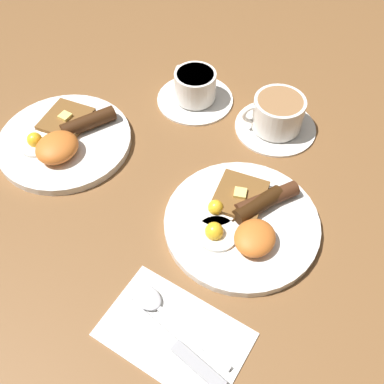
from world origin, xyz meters
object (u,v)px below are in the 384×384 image
object	(u,v)px
teacup_near	(277,116)
breakfast_plate_far	(64,139)
breakfast_plate_near	(243,220)
spoon	(155,305)
knife	(175,345)
teacup_far	(195,89)

from	to	relation	value
teacup_near	breakfast_plate_far	bearing A→B (deg)	130.07
breakfast_plate_near	spoon	size ratio (longest dim) A/B	1.40
breakfast_plate_near	spoon	distance (m)	0.20
knife	teacup_far	bearing A→B (deg)	-52.23
teacup_far	knife	distance (m)	0.51
teacup_far	spoon	xyz separation A→B (m)	(-0.41, -0.20, -0.02)
spoon	breakfast_plate_far	bearing A→B (deg)	-19.20
teacup_near	knife	xyz separation A→B (m)	(-0.45, -0.08, -0.02)
knife	spoon	size ratio (longest dim) A/B	1.05
breakfast_plate_near	teacup_far	bearing A→B (deg)	47.73
spoon	breakfast_plate_near	bearing A→B (deg)	-92.63
teacup_near	knife	world-z (taller)	teacup_near
breakfast_plate_far	teacup_far	size ratio (longest dim) A/B	1.60
teacup_near	knife	bearing A→B (deg)	-169.58
breakfast_plate_near	spoon	bearing A→B (deg)	170.16
breakfast_plate_far	knife	xyz separation A→B (m)	(-0.20, -0.39, -0.01)
breakfast_plate_near	breakfast_plate_far	world-z (taller)	breakfast_plate_far
breakfast_plate_far	teacup_far	distance (m)	0.27
breakfast_plate_far	teacup_near	size ratio (longest dim) A/B	1.59
teacup_far	breakfast_plate_near	bearing A→B (deg)	-132.27
breakfast_plate_far	knife	distance (m)	0.44
breakfast_plate_far	knife	world-z (taller)	breakfast_plate_far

